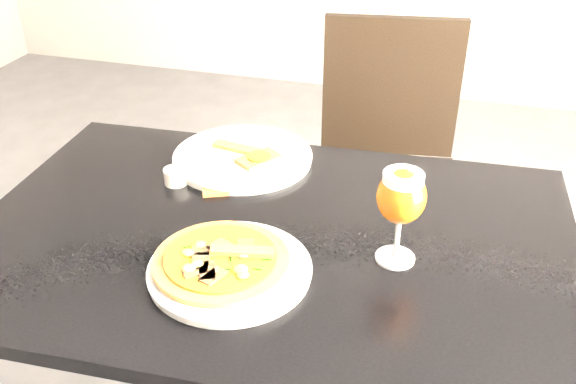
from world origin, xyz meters
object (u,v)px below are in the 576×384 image
(pizza, at_px, (221,259))
(beer_glass, at_px, (401,197))
(dining_table, at_px, (271,269))
(chair_far, at_px, (386,167))

(pizza, distance_m, beer_glass, 0.34)
(dining_table, height_order, beer_glass, beer_glass)
(chair_far, bearing_deg, pizza, -110.31)
(dining_table, height_order, chair_far, chair_far)
(dining_table, relative_size, chair_far, 1.30)
(dining_table, xyz_separation_m, pizza, (-0.05, -0.14, 0.11))
(dining_table, xyz_separation_m, chair_far, (0.14, 0.75, -0.13))
(chair_far, distance_m, pizza, 0.94)
(beer_glass, bearing_deg, chair_far, 98.58)
(chair_far, relative_size, pizza, 3.83)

